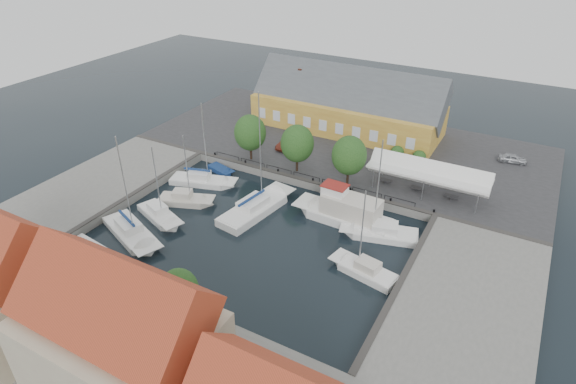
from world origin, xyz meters
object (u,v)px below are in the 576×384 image
object	(u,v)px
west_boat_c	(160,216)
launch_sw	(88,248)
warehouse	(344,106)
launch_nw	(221,171)
center_sailboat	(256,209)
east_boat_b	(365,272)
trawler	(346,214)
tent_canopy	(429,173)
east_boat_a	(381,234)
west_boat_b	(185,201)
west_boat_a	(202,182)
car_silver	(513,159)
west_boat_d	(131,234)
car_red	(288,143)

from	to	relation	value
west_boat_c	launch_sw	bearing A→B (deg)	-108.64
warehouse	launch_nw	xyz separation A→B (m)	(-9.17, -19.68, -4.34)
center_sailboat	east_boat_b	size ratio (longest dim) A/B	1.53
trawler	west_boat_c	xyz separation A→B (m)	(-18.61, -9.57, -0.76)
tent_canopy	east_boat_a	distance (m)	10.40
center_sailboat	west_boat_b	distance (m)	8.72
tent_canopy	west_boat_b	bearing A→B (deg)	-149.73
west_boat_a	car_silver	bearing A→B (deg)	34.39
warehouse	west_boat_c	world-z (taller)	warehouse
west_boat_d	west_boat_c	bearing A→B (deg)	85.51
east_boat_a	car_red	bearing A→B (deg)	145.17
warehouse	west_boat_b	bearing A→B (deg)	-105.97
east_boat_b	east_boat_a	bearing A→B (deg)	96.27
tent_canopy	west_boat_c	distance (m)	31.29
east_boat_a	west_boat_d	xyz separation A→B (m)	(-23.35, -12.82, 0.01)
center_sailboat	trawler	size ratio (longest dim) A/B	1.26
trawler	west_boat_d	size ratio (longest dim) A/B	0.93
east_boat_b	west_boat_d	world-z (taller)	west_boat_d
east_boat_b	west_boat_c	bearing A→B (deg)	-174.99
car_silver	west_boat_a	world-z (taller)	west_boat_a
launch_nw	east_boat_a	bearing A→B (deg)	-9.07
warehouse	east_boat_a	distance (m)	27.91
west_boat_a	launch_nw	size ratio (longest dim) A/B	2.61
car_red	west_boat_d	distance (m)	26.12
east_boat_b	west_boat_a	distance (m)	25.38
warehouse	trawler	world-z (taller)	warehouse
west_boat_c	west_boat_d	distance (m)	4.07
west_boat_c	west_boat_b	bearing A→B (deg)	84.15
tent_canopy	east_boat_b	distance (m)	16.70
tent_canopy	trawler	bearing A→B (deg)	-126.38
trawler	launch_nw	bearing A→B (deg)	171.24
car_silver	launch_sw	world-z (taller)	car_silver
warehouse	west_boat_b	xyz separation A→B (m)	(-8.09, -28.26, -4.17)
car_silver	east_boat_b	bearing A→B (deg)	153.57
east_boat_b	launch_nw	xyz separation A→B (m)	(-24.44, 10.46, -0.17)
tent_canopy	center_sailboat	world-z (taller)	center_sailboat
warehouse	car_silver	world-z (taller)	warehouse
east_boat_b	west_boat_b	size ratio (longest dim) A/B	1.02
launch_sw	east_boat_b	bearing A→B (deg)	20.71
warehouse	west_boat_a	size ratio (longest dim) A/B	2.51
car_silver	launch_sw	size ratio (longest dim) A/B	0.75
center_sailboat	west_boat_a	distance (m)	9.79
car_silver	launch_nw	bearing A→B (deg)	110.67
tent_canopy	east_boat_b	xyz separation A→B (m)	(-1.33, -16.29, -3.42)
west_boat_b	launch_sw	xyz separation A→B (m)	(-3.07, -11.87, -0.17)
tent_canopy	car_red	size ratio (longest dim) A/B	3.18
warehouse	car_red	size ratio (longest dim) A/B	6.49
west_boat_b	west_boat_c	xyz separation A→B (m)	(-0.41, -3.96, 0.00)
trawler	launch_nw	size ratio (longest dim) A/B	2.67
trawler	east_boat_a	xyz separation A→B (m)	(4.42, -0.81, -0.75)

